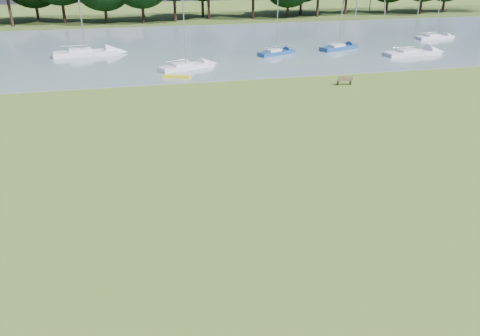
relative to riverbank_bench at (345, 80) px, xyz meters
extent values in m
plane|color=olive|center=(-14.74, -17.98, -0.44)|extent=(220.00, 220.00, 0.00)
cube|color=slate|center=(-14.74, 24.02, -0.44)|extent=(220.00, 40.00, 0.10)
cube|color=#4C6626|center=(-14.74, 54.02, -0.44)|extent=(220.00, 20.00, 0.40)
cube|color=brown|center=(-0.61, 0.13, -0.22)|extent=(0.12, 0.43, 0.44)
cube|color=brown|center=(0.62, 0.00, -0.22)|extent=(0.12, 0.43, 0.44)
cube|color=brown|center=(0.01, 0.06, 0.00)|extent=(1.46, 0.57, 0.05)
cube|color=brown|center=(-0.01, -0.13, 0.22)|extent=(1.42, 0.20, 0.43)
cube|color=yellow|center=(-15.06, 6.26, -0.25)|extent=(2.80, 1.70, 0.28)
cylinder|color=black|center=(-37.74, 50.02, 1.86)|extent=(0.55, 0.55, 4.20)
cylinder|color=black|center=(-30.74, 50.02, 2.02)|extent=(0.55, 0.55, 4.52)
cylinder|color=black|center=(-23.74, 50.02, 1.54)|extent=(0.55, 0.55, 3.56)
cylinder|color=black|center=(-16.74, 50.02, 1.70)|extent=(0.55, 0.55, 3.88)
cylinder|color=black|center=(-9.74, 50.02, 1.86)|extent=(0.55, 0.55, 4.20)
cylinder|color=black|center=(-2.74, 50.02, 2.02)|extent=(0.55, 0.55, 4.52)
cylinder|color=black|center=(4.26, 50.02, 1.54)|extent=(0.55, 0.55, 3.56)
cylinder|color=black|center=(11.26, 50.02, 1.70)|extent=(0.55, 0.55, 3.88)
cylinder|color=black|center=(18.26, 50.02, 1.86)|extent=(0.55, 0.55, 4.20)
cylinder|color=black|center=(25.26, 50.02, 2.02)|extent=(0.55, 0.55, 4.52)
cylinder|color=black|center=(32.26, 50.02, 1.54)|extent=(0.55, 0.55, 3.56)
cylinder|color=black|center=(39.26, 50.02, 1.70)|extent=(0.55, 0.55, 3.88)
cylinder|color=black|center=(46.26, 50.02, 1.86)|extent=(0.55, 0.55, 4.20)
cylinder|color=black|center=(53.26, 50.02, 2.02)|extent=(0.55, 0.55, 4.52)
cube|color=navy|center=(6.92, 16.72, -0.06)|extent=(5.64, 3.32, 0.67)
cube|color=silver|center=(6.51, 16.57, 0.35)|extent=(2.20, 1.79, 0.43)
cylinder|color=#A5A8AD|center=(6.92, 16.72, 3.17)|extent=(0.11, 0.11, 6.16)
cube|color=navy|center=(-1.91, 15.40, -0.08)|extent=(5.03, 3.16, 0.63)
cube|color=silver|center=(-2.27, 15.25, 0.31)|extent=(1.99, 1.65, 0.40)
cylinder|color=#A5A8AD|center=(-1.91, 15.40, 3.13)|extent=(0.11, 0.11, 6.14)
cube|color=silver|center=(-24.54, 20.17, 0.01)|extent=(7.58, 2.79, 0.80)
cube|color=silver|center=(-25.13, 20.11, 0.49)|extent=(2.74, 1.88, 0.51)
cylinder|color=#A5A8AD|center=(-24.54, 20.17, 4.50)|extent=(0.14, 0.14, 8.64)
cube|color=silver|center=(14.12, 11.40, -0.07)|extent=(7.16, 2.50, 0.64)
cube|color=silver|center=(13.56, 11.36, 0.32)|extent=(2.57, 1.73, 0.41)
cylinder|color=#A5A8AD|center=(14.12, 11.40, 3.91)|extent=(0.11, 0.11, 7.68)
cube|color=silver|center=(24.05, 21.52, -0.08)|extent=(5.70, 2.05, 0.62)
cube|color=silver|center=(23.61, 21.48, 0.29)|extent=(2.06, 1.40, 0.40)
cylinder|color=#A5A8AD|center=(24.05, 21.52, 3.39)|extent=(0.11, 0.11, 6.68)
cube|color=silver|center=(-13.67, 10.06, -0.06)|extent=(6.10, 3.89, 0.66)
cube|color=silver|center=(-14.10, 9.87, 0.34)|extent=(2.42, 2.03, 0.43)
cylinder|color=#A5A8AD|center=(-13.67, 10.06, 4.15)|extent=(0.11, 0.11, 8.13)
camera|label=1|loc=(-19.53, -39.83, 10.68)|focal=35.00mm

